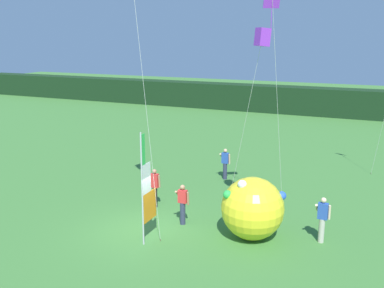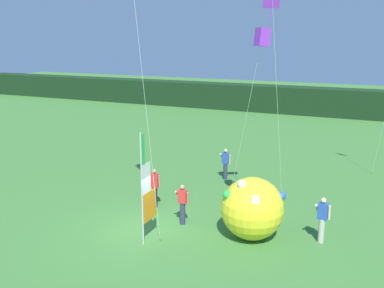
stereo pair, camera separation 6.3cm
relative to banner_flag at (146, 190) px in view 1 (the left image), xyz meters
The scene contains 10 objects.
ground_plane 2.21m from the banner_flag, 129.07° to the left, with size 120.00×120.00×0.00m, color #3D7533.
distant_treeline 30.30m from the banner_flag, 91.03° to the left, with size 80.00×2.40×2.64m, color black.
banner_flag is the anchor object (origin of this frame).
person_near_banner 6.58m from the banner_flag, 23.01° to the left, with size 0.55×0.48×1.77m.
person_mid_field 8.14m from the banner_flag, 88.43° to the left, with size 0.55×0.48×1.69m.
person_far_left 2.30m from the banner_flag, 73.39° to the left, with size 0.55×0.48×1.69m.
person_far_right 3.54m from the banner_flag, 113.64° to the left, with size 0.55×0.48×1.78m.
inflatable_balloon 4.05m from the banner_flag, 28.04° to the left, with size 2.38×2.38×2.41m.
kite_purple_diamond_0 7.96m from the banner_flag, 41.86° to the left, with size 0.84×1.71×9.30m.
kite_purple_box_3 6.88m from the banner_flag, 36.36° to the left, with size 1.95×1.55×7.79m.
Camera 1 is at (8.10, -13.72, 7.49)m, focal length 40.68 mm.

